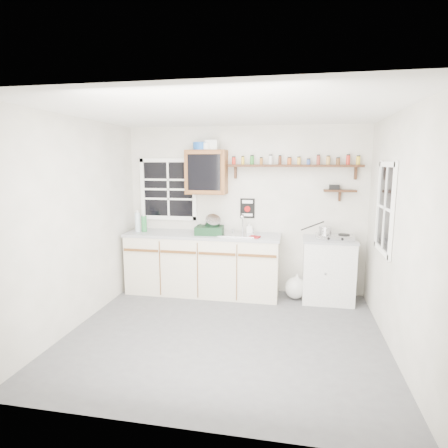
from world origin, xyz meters
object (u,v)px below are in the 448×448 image
object	(u,v)px
dish_rack	(210,228)
hotplate	(334,237)
upper_cabinet	(206,172)
spice_shelf	(294,165)
right_cabinet	(328,270)
main_cabinet	(203,263)

from	to	relation	value
dish_rack	hotplate	bearing A→B (deg)	-2.46
upper_cabinet	hotplate	distance (m)	2.06
upper_cabinet	hotplate	world-z (taller)	upper_cabinet
spice_shelf	dish_rack	world-z (taller)	spice_shelf
upper_cabinet	right_cabinet	bearing A→B (deg)	-3.76
dish_rack	hotplate	distance (m)	1.77
dish_rack	right_cabinet	bearing A→B (deg)	-1.75
upper_cabinet	spice_shelf	bearing A→B (deg)	3.09
main_cabinet	dish_rack	world-z (taller)	dish_rack
right_cabinet	spice_shelf	xyz separation A→B (m)	(-0.52, 0.19, 1.48)
right_cabinet	upper_cabinet	size ratio (longest dim) A/B	1.40
upper_cabinet	dish_rack	xyz separation A→B (m)	(0.09, -0.17, -0.81)
upper_cabinet	spice_shelf	distance (m)	1.29
main_cabinet	right_cabinet	size ratio (longest dim) A/B	2.54
spice_shelf	hotplate	distance (m)	1.17
spice_shelf	right_cabinet	bearing A→B (deg)	-19.81
right_cabinet	dish_rack	xyz separation A→B (m)	(-1.71, -0.05, 0.56)
dish_rack	upper_cabinet	bearing A→B (deg)	115.39
right_cabinet	hotplate	distance (m)	0.49
spice_shelf	hotplate	size ratio (longest dim) A/B	3.70
dish_rack	hotplate	world-z (taller)	dish_rack
main_cabinet	hotplate	bearing A→B (deg)	0.16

